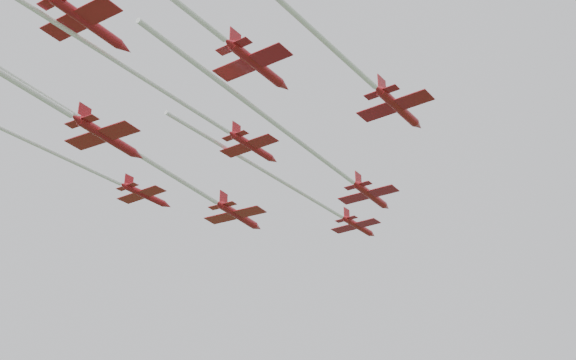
% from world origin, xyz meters
% --- Properties ---
extents(jet_lead, '(21.81, 46.60, 2.47)m').
position_xyz_m(jet_lead, '(4.62, 17.21, 52.55)').
color(jet_lead, '#AD1820').
extents(jet_row2_left, '(21.94, 61.70, 2.83)m').
position_xyz_m(jet_row2_left, '(-11.61, -2.22, 49.81)').
color(jet_row2_left, '#AD1820').
extents(jet_row2_right, '(20.30, 48.08, 2.49)m').
position_xyz_m(jet_row2_right, '(9.27, -2.98, 48.94)').
color(jet_row2_right, '#AD1820').
extents(jet_row3_left, '(27.50, 61.25, 2.33)m').
position_xyz_m(jet_row3_left, '(-25.82, -12.00, 50.81)').
color(jet_row3_left, '#AD1820').
extents(jet_row3_mid, '(26.42, 58.58, 2.38)m').
position_xyz_m(jet_row3_mid, '(-7.03, -19.27, 52.07)').
color(jet_row3_mid, '#AD1820').
extents(jet_row3_right, '(29.19, 63.97, 2.70)m').
position_xyz_m(jet_row3_right, '(11.55, -25.47, 52.41)').
color(jet_row3_right, '#AD1820').
extents(jet_row4_left, '(19.34, 52.07, 2.83)m').
position_xyz_m(jet_row4_left, '(-18.73, -25.69, 49.38)').
color(jet_row4_left, '#AD1820').
extents(jet_row4_right, '(20.64, 45.79, 2.58)m').
position_xyz_m(jet_row4_right, '(1.17, -32.27, 51.14)').
color(jet_row4_right, '#AD1820').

